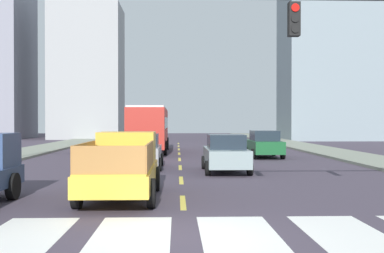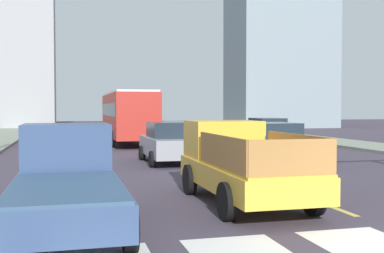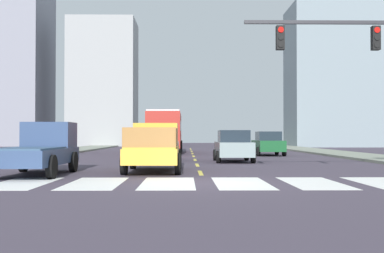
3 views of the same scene
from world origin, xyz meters
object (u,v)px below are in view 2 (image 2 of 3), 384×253
pickup_stakebed (239,163)px  pickup_dark (67,179)px  sedan_near_right (267,133)px  sedan_far (273,144)px  sedan_mid (168,143)px  city_bus (128,113)px

pickup_stakebed → pickup_dark: same height
sedan_near_right → sedan_far: 9.07m
pickup_dark → sedan_mid: pickup_dark is taller
sedan_mid → pickup_stakebed: bearing=-86.8°
pickup_stakebed → sedan_mid: pickup_stakebed is taller
pickup_dark → city_bus: size_ratio=0.48×
pickup_dark → sedan_mid: 10.85m
sedan_near_right → sedan_mid: 9.88m
city_bus → sedan_mid: 11.81m
sedan_near_right → pickup_stakebed: bearing=-115.2°
pickup_dark → sedan_far: (8.03, 8.30, -0.06)m
city_bus → sedan_near_right: (7.59, -5.07, -1.09)m
pickup_stakebed → city_bus: bearing=88.6°
pickup_stakebed → city_bus: 20.25m
sedan_far → sedan_mid: size_ratio=1.00×
pickup_dark → sedan_far: bearing=43.2°
pickup_stakebed → pickup_dark: 4.43m
city_bus → sedan_far: (4.24, -13.50, -1.09)m
pickup_dark → city_bus: bearing=77.4°
city_bus → sedan_near_right: city_bus is taller
sedan_mid → sedan_far: bearing=-21.2°
pickup_stakebed → sedan_near_right: (7.23, 15.15, -0.08)m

